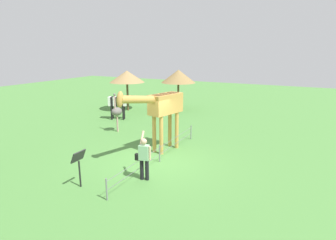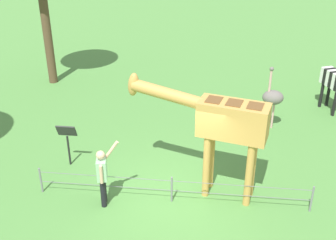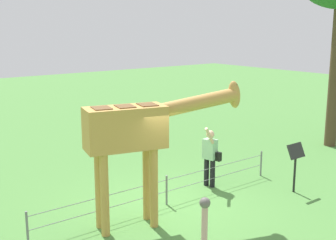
{
  "view_description": "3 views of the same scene",
  "coord_description": "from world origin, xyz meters",
  "views": [
    {
      "loc": [
        9.75,
        5.55,
        4.64
      ],
      "look_at": [
        0.32,
        0.79,
        1.97
      ],
      "focal_mm": 29.89,
      "sensor_mm": 36.0,
      "label": 1
    },
    {
      "loc": [
        -0.92,
        8.92,
        6.83
      ],
      "look_at": [
        0.15,
        -0.25,
        2.12
      ],
      "focal_mm": 44.6,
      "sensor_mm": 36.0,
      "label": 2
    },
    {
      "loc": [
        -6.33,
        -7.96,
        4.34
      ],
      "look_at": [
        -0.12,
        0.03,
        2.19
      ],
      "focal_mm": 47.69,
      "sensor_mm": 36.0,
      "label": 3
    }
  ],
  "objects": [
    {
      "name": "ground_plane",
      "position": [
        0.0,
        0.0,
        0.0
      ],
      "size": [
        60.0,
        60.0,
        0.0
      ],
      "primitive_type": "plane",
      "color": "#4C843D"
    },
    {
      "name": "wire_fence",
      "position": [
        0.0,
        0.24,
        0.4
      ],
      "size": [
        7.05,
        0.05,
        0.75
      ],
      "color": "slate",
      "rests_on": "ground_plane"
    },
    {
      "name": "ostrich",
      "position": [
        -2.92,
        -4.14,
        1.18
      ],
      "size": [
        0.7,
        0.56,
        2.25
      ],
      "color": "#CC9E93",
      "rests_on": "ground_plane"
    },
    {
      "name": "info_sign",
      "position": [
        3.19,
        -1.16,
        0.95
      ],
      "size": [
        0.56,
        0.21,
        1.32
      ],
      "color": "black",
      "rests_on": "ground_plane"
    },
    {
      "name": "visitor",
      "position": [
        1.71,
        0.52,
        0.9
      ],
      "size": [
        0.59,
        0.57,
        1.75
      ],
      "color": "black",
      "rests_on": "ground_plane"
    },
    {
      "name": "giraffe",
      "position": [
        -1.15,
        -0.29,
        2.11
      ],
      "size": [
        3.68,
        1.38,
        3.11
      ],
      "color": "#C69347",
      "rests_on": "ground_plane"
    },
    {
      "name": "zebra",
      "position": [
        -5.35,
        -5.82,
        1.16
      ],
      "size": [
        1.0,
        1.78,
        1.66
      ],
      "color": "black",
      "rests_on": "ground_plane"
    }
  ]
}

